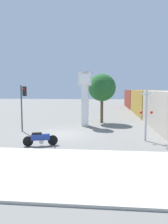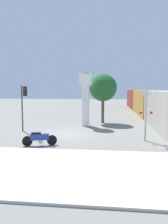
{
  "view_description": "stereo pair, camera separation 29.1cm",
  "coord_description": "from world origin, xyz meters",
  "px_view_note": "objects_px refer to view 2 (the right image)",
  "views": [
    {
      "loc": [
        3.18,
        -16.96,
        3.6
      ],
      "look_at": [
        1.54,
        0.08,
        1.78
      ],
      "focal_mm": 35.0,
      "sensor_mm": 36.0,
      "label": 1
    },
    {
      "loc": [
        3.47,
        -16.93,
        3.6
      ],
      "look_at": [
        1.54,
        0.08,
        1.78
      ],
      "focal_mm": 35.0,
      "sensor_mm": 36.0,
      "label": 2
    }
  ],
  "objects_px": {
    "motorcycle": "(40,138)",
    "traffic_light": "(24,100)",
    "clock_tower": "(86,90)",
    "street_tree": "(103,88)",
    "railroad_crossing_signal": "(146,113)",
    "freight_train": "(147,102)"
  },
  "relations": [
    {
      "from": "clock_tower",
      "to": "street_tree",
      "type": "relative_size",
      "value": 1.03
    },
    {
      "from": "street_tree",
      "to": "motorcycle",
      "type": "bearing_deg",
      "value": -110.54
    },
    {
      "from": "motorcycle",
      "to": "railroad_crossing_signal",
      "type": "bearing_deg",
      "value": -0.35
    },
    {
      "from": "traffic_light",
      "to": "railroad_crossing_signal",
      "type": "xyz_separation_m",
      "value": [
        9.67,
        -2.47,
        -0.71
      ]
    },
    {
      "from": "clock_tower",
      "to": "freight_train",
      "type": "relative_size",
      "value": 0.15
    },
    {
      "from": "motorcycle",
      "to": "railroad_crossing_signal",
      "type": "xyz_separation_m",
      "value": [
        6.88,
        2.0,
        1.52
      ]
    },
    {
      "from": "railroad_crossing_signal",
      "to": "street_tree",
      "type": "xyz_separation_m",
      "value": [
        -3.15,
        7.97,
        1.74
      ]
    },
    {
      "from": "freight_train",
      "to": "motorcycle",
      "type": "bearing_deg",
      "value": -118.08
    },
    {
      "from": "motorcycle",
      "to": "traffic_light",
      "type": "bearing_deg",
      "value": 105.37
    },
    {
      "from": "freight_train",
      "to": "traffic_light",
      "type": "distance_m",
      "value": 18.71
    },
    {
      "from": "freight_train",
      "to": "street_tree",
      "type": "relative_size",
      "value": 6.75
    },
    {
      "from": "clock_tower",
      "to": "traffic_light",
      "type": "distance_m",
      "value": 5.99
    },
    {
      "from": "traffic_light",
      "to": "street_tree",
      "type": "bearing_deg",
      "value": 40.14
    },
    {
      "from": "motorcycle",
      "to": "street_tree",
      "type": "distance_m",
      "value": 11.13
    },
    {
      "from": "clock_tower",
      "to": "freight_train",
      "type": "distance_m",
      "value": 13.12
    },
    {
      "from": "motorcycle",
      "to": "traffic_light",
      "type": "xyz_separation_m",
      "value": [
        -2.78,
        4.47,
        2.23
      ]
    },
    {
      "from": "clock_tower",
      "to": "railroad_crossing_signal",
      "type": "distance_m",
      "value": 7.65
    },
    {
      "from": "motorcycle",
      "to": "traffic_light",
      "type": "relative_size",
      "value": 0.54
    },
    {
      "from": "street_tree",
      "to": "freight_train",
      "type": "bearing_deg",
      "value": 54.13
    },
    {
      "from": "clock_tower",
      "to": "freight_train",
      "type": "height_order",
      "value": "clock_tower"
    },
    {
      "from": "clock_tower",
      "to": "street_tree",
      "type": "height_order",
      "value": "clock_tower"
    },
    {
      "from": "motorcycle",
      "to": "traffic_light",
      "type": "height_order",
      "value": "traffic_light"
    }
  ]
}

